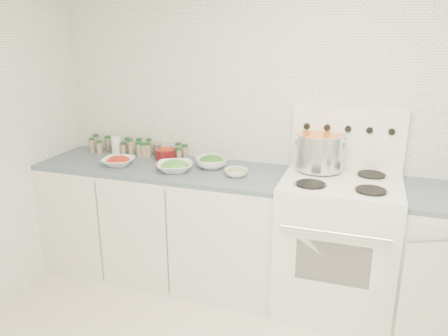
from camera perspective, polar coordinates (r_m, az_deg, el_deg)
room_walls at (r=1.74m, az=-2.05°, el=7.53°), size 3.54×3.04×2.52m
counter_left at (r=3.44m, az=-7.86°, el=-6.88°), size 1.85×0.62×0.90m
stove at (r=3.11m, az=14.53°, el=-9.12°), size 0.76×0.70×1.36m
stock_pot at (r=3.06m, az=12.42°, el=2.28°), size 0.34×0.32×0.24m
bowl_tomato at (r=3.34m, az=-13.62°, el=0.88°), size 0.27×0.27×0.08m
bowl_snowpea at (r=3.13m, az=-6.44°, el=0.21°), size 0.33×0.33×0.09m
bowl_broccoli at (r=3.19m, az=-1.65°, el=0.82°), size 0.30×0.30×0.10m
bowl_zucchini at (r=3.01m, az=1.58°, el=-0.53°), size 0.19×0.19×0.06m
bowl_pepper at (r=3.43m, az=-7.64°, el=1.92°), size 0.16×0.16×0.10m
salt_canister at (r=3.62m, az=-13.90°, el=2.82°), size 0.09×0.09×0.15m
tin_can at (r=3.56m, az=-8.70°, el=2.42°), size 0.08×0.08×0.09m
spice_cluster at (r=3.61m, az=-11.87°, el=2.70°), size 0.85×0.16×0.14m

